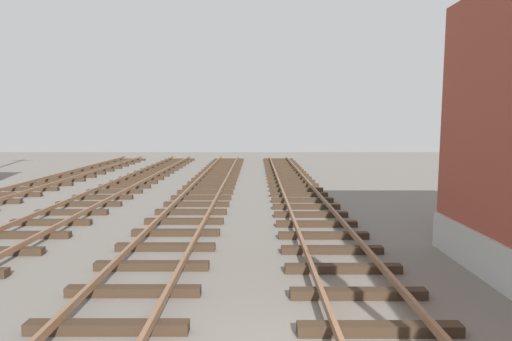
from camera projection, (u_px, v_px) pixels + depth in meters
The scene contains 0 objects.
Camera 1 is at (-0.77, -4.79, 3.21)m, focal length 29.89 mm.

